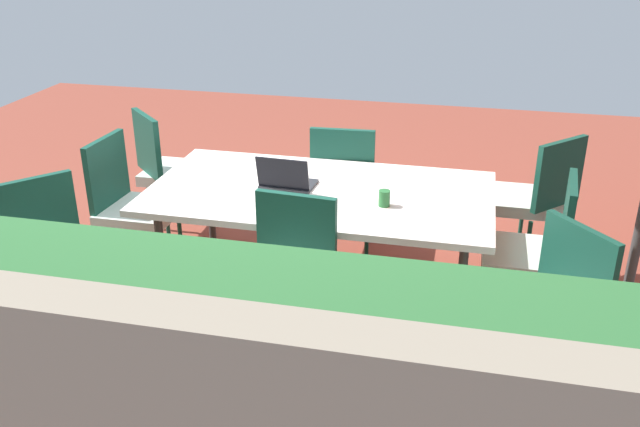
# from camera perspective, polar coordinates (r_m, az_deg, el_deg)

# --- Properties ---
(ground_plane) EXTENTS (10.00, 10.00, 0.02)m
(ground_plane) POSITION_cam_1_polar(r_m,az_deg,el_deg) (4.50, -0.00, -7.32)
(ground_plane) COLOR brown
(dining_table) EXTENTS (2.06, 1.10, 0.77)m
(dining_table) POSITION_cam_1_polar(r_m,az_deg,el_deg) (4.16, -0.00, 1.33)
(dining_table) COLOR silver
(dining_table) RESTS_ON ground_plane
(chair_southwest) EXTENTS (0.59, 0.59, 0.98)m
(chair_southwest) POSITION_cam_1_polar(r_m,az_deg,el_deg) (4.86, 17.50, 1.43)
(chair_southwest) COLOR silver
(chair_southwest) RESTS_ON ground_plane
(chair_northeast) EXTENTS (0.59, 0.58, 0.98)m
(chair_northeast) POSITION_cam_1_polar(r_m,az_deg,el_deg) (4.10, -21.33, -3.45)
(chair_northeast) COLOR silver
(chair_northeast) RESTS_ON ground_plane
(chair_northwest) EXTENTS (0.59, 0.58, 0.98)m
(chair_northwest) POSITION_cam_1_polar(r_m,az_deg,el_deg) (3.50, 18.29, -7.85)
(chair_northwest) COLOR silver
(chair_northwest) RESTS_ON ground_plane
(chair_south) EXTENTS (0.46, 0.47, 0.98)m
(chair_south) POSITION_cam_1_polar(r_m,az_deg,el_deg) (4.88, 2.05, 2.68)
(chair_south) COLOR silver
(chair_south) RESTS_ON ground_plane
(chair_east) EXTENTS (0.47, 0.46, 0.98)m
(chair_east) POSITION_cam_1_polar(r_m,az_deg,el_deg) (4.70, -15.39, 0.89)
(chair_east) COLOR silver
(chair_east) RESTS_ON ground_plane
(chair_southeast) EXTENTS (0.59, 0.59, 0.98)m
(chair_southeast) POSITION_cam_1_polar(r_m,az_deg,el_deg) (5.27, -12.36, 3.77)
(chair_southeast) COLOR silver
(chair_southeast) RESTS_ON ground_plane
(chair_west) EXTENTS (0.48, 0.47, 0.98)m
(chair_west) POSITION_cam_1_polar(r_m,az_deg,el_deg) (4.11, 17.37, -2.75)
(chair_west) COLOR silver
(chair_west) RESTS_ON ground_plane
(chair_north) EXTENTS (0.47, 0.48, 0.98)m
(chair_north) POSITION_cam_1_polar(r_m,az_deg,el_deg) (3.61, -2.70, -5.55)
(chair_north) COLOR silver
(chair_north) RESTS_ON ground_plane
(laptop) EXTENTS (0.33, 0.26, 0.21)m
(laptop) POSITION_cam_1_polar(r_m,az_deg,el_deg) (4.17, -2.79, 2.75)
(laptop) COLOR #2D2D33
(laptop) RESTS_ON dining_table
(cup) EXTENTS (0.07, 0.07, 0.09)m
(cup) POSITION_cam_1_polar(r_m,az_deg,el_deg) (3.92, 5.33, 1.26)
(cup) COLOR #286B33
(cup) RESTS_ON dining_table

